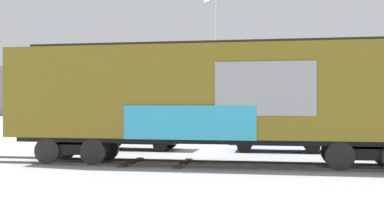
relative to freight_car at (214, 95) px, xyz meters
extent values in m
plane|color=#B2B5BC|center=(1.08, 0.00, -2.45)|extent=(260.00, 260.00, 0.00)
cube|color=#4C4742|center=(-0.03, -0.72, -2.41)|extent=(59.97, 2.14, 0.08)
cube|color=#4C4742|center=(0.02, 0.72, -2.41)|extent=(59.97, 2.14, 0.08)
cube|color=#423323|center=(-1.07, 0.04, -2.41)|extent=(0.32, 2.51, 0.07)
cube|color=#423323|center=(-2.97, 0.10, -2.41)|extent=(0.32, 2.51, 0.07)
cube|color=olive|center=(0.00, 0.00, 0.08)|extent=(14.30, 3.31, 3.09)
cube|color=#2D2823|center=(0.00, 0.00, 1.74)|extent=(13.51, 0.86, 0.24)
cube|color=#999999|center=(1.73, -1.49, 0.16)|extent=(3.13, 0.14, 1.70)
cube|color=#33A5CC|center=(-0.68, -1.41, -0.92)|extent=(4.31, 0.18, 1.10)
cube|color=black|center=(0.00, 0.00, -1.56)|extent=(13.98, 2.03, 0.20)
cube|color=black|center=(-4.98, 0.17, -1.94)|extent=(2.14, 1.34, 0.36)
cylinder|color=black|center=(-5.86, -0.52, -1.99)|extent=(0.92, 0.15, 0.92)
cylinder|color=black|center=(-5.81, 0.92, -1.99)|extent=(0.92, 0.15, 0.92)
cylinder|color=black|center=(-4.16, -0.58, -1.99)|extent=(0.92, 0.15, 0.92)
cylinder|color=black|center=(-4.11, 0.86, -1.99)|extent=(0.92, 0.15, 0.92)
cube|color=black|center=(4.98, -0.17, -1.94)|extent=(2.14, 1.34, 0.36)
cylinder|color=black|center=(4.11, -0.86, -1.99)|extent=(0.92, 0.15, 0.92)
cylinder|color=black|center=(4.16, 0.58, -1.99)|extent=(0.92, 0.15, 0.92)
cylinder|color=silver|center=(-0.87, 11.77, 2.31)|extent=(0.12, 0.12, 9.53)
cube|color=gray|center=(1.08, 77.02, 2.04)|extent=(114.71, 28.78, 8.98)
cube|color=#9E9384|center=(0.21, 68.39, 8.00)|extent=(6.41, 4.16, 2.93)
cube|color=brown|center=(-32.89, 68.39, 7.75)|extent=(4.96, 5.21, 2.44)
cone|color=#193D23|center=(-3.55, 72.55, 8.46)|extent=(1.92, 1.92, 3.85)
cone|color=#193D23|center=(-17.84, 69.16, 8.04)|extent=(1.51, 1.51, 3.01)
cone|color=#193D23|center=(-35.18, 70.29, 8.08)|extent=(1.55, 1.55, 3.10)
cone|color=#193D23|center=(23.13, 70.73, 8.80)|extent=(2.27, 2.27, 4.54)
cube|color=black|center=(-4.05, 5.12, -1.77)|extent=(4.19, 2.10, 0.71)
cube|color=#2D333D|center=(-4.12, 5.12, -1.09)|extent=(1.83, 1.74, 0.65)
cylinder|color=black|center=(-2.61, 5.87, -2.13)|extent=(0.65, 0.27, 0.64)
cylinder|color=black|center=(-2.74, 4.16, -2.13)|extent=(0.65, 0.27, 0.64)
cylinder|color=black|center=(-5.37, 6.07, -2.13)|extent=(0.65, 0.27, 0.64)
cylinder|color=black|center=(-5.50, 4.37, -2.13)|extent=(0.65, 0.27, 0.64)
cube|color=navy|center=(2.43, 5.14, -1.80)|extent=(4.30, 2.03, 0.66)
cube|color=#2D333D|center=(2.37, 5.14, -1.19)|extent=(2.34, 1.77, 0.56)
cylinder|color=black|center=(3.90, 5.97, -2.13)|extent=(0.65, 0.24, 0.64)
cylinder|color=black|center=(3.83, 4.20, -2.13)|extent=(0.65, 0.24, 0.64)
cylinder|color=black|center=(1.02, 6.08, -2.13)|extent=(0.65, 0.24, 0.64)
cylinder|color=black|center=(0.95, 4.31, -2.13)|extent=(0.65, 0.24, 0.64)
cube|color=#2D333D|center=(6.92, 4.86, -1.16)|extent=(2.35, 1.69, 0.58)
cylinder|color=black|center=(5.50, 5.62, -2.13)|extent=(0.65, 0.25, 0.64)
cylinder|color=black|center=(5.59, 3.96, -2.13)|extent=(0.65, 0.25, 0.64)
camera|label=1|loc=(1.46, -16.37, -0.33)|focal=44.31mm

